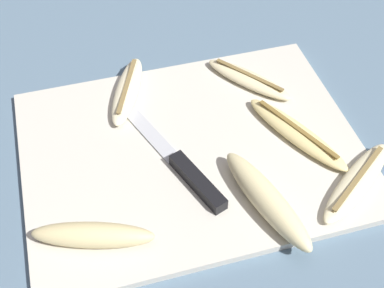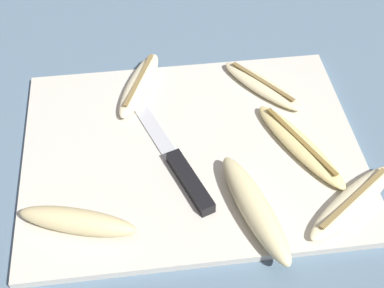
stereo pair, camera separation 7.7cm
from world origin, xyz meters
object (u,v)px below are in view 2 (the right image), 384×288
at_px(banana_pale_long, 352,202).
at_px(banana_bright_far, 139,84).
at_px(banana_soft_right, 255,208).
at_px(banana_cream_curved, 262,86).
at_px(banana_mellow_near, 77,221).
at_px(banana_golden_short, 300,145).
at_px(knife, 182,170).

bearing_deg(banana_pale_long, banana_bright_far, 135.31).
bearing_deg(banana_soft_right, banana_pale_long, 0.03).
bearing_deg(banana_bright_far, banana_cream_curved, -7.68).
relative_size(banana_cream_curved, banana_mellow_near, 0.92).
bearing_deg(banana_cream_curved, banana_mellow_near, -141.69).
bearing_deg(banana_golden_short, banana_bright_far, 144.51).
bearing_deg(banana_mellow_near, knife, 27.51).
relative_size(knife, banana_cream_curved, 1.70).
xyz_separation_m(knife, banana_pale_long, (0.22, -0.08, 0.00)).
bearing_deg(banana_cream_curved, banana_pale_long, -73.31).
relative_size(knife, banana_pale_long, 1.53).
distance_m(knife, banana_pale_long, 0.23).
relative_size(knife, banana_bright_far, 1.56).
height_order(banana_pale_long, banana_soft_right, banana_soft_right).
relative_size(knife, banana_golden_short, 1.33).
relative_size(knife, banana_soft_right, 1.33).
bearing_deg(banana_soft_right, banana_cream_curved, 75.51).
bearing_deg(banana_bright_far, banana_golden_short, -35.49).
height_order(banana_soft_right, banana_golden_short, banana_soft_right).
distance_m(knife, banana_golden_short, 0.18).
height_order(banana_cream_curved, banana_mellow_near, banana_mellow_near).
xyz_separation_m(knife, banana_soft_right, (0.09, -0.08, 0.01)).
distance_m(banana_pale_long, banana_mellow_near, 0.36).
relative_size(banana_soft_right, banana_golden_short, 1.00).
xyz_separation_m(banana_pale_long, banana_golden_short, (-0.04, 0.11, 0.00)).
bearing_deg(knife, banana_bright_far, 84.64).
height_order(banana_mellow_near, banana_golden_short, banana_mellow_near).
bearing_deg(banana_golden_short, banana_cream_curved, 101.62).
bearing_deg(banana_golden_short, knife, -172.81).
distance_m(knife, banana_mellow_near, 0.16).
xyz_separation_m(banana_cream_curved, banana_soft_right, (-0.06, -0.24, 0.01)).
bearing_deg(banana_mellow_near, banana_cream_curved, 38.31).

